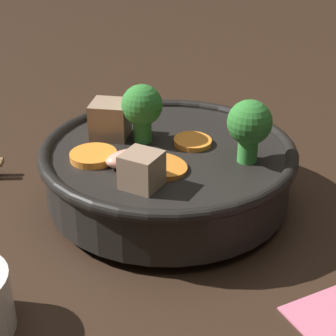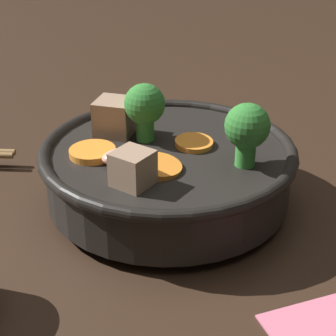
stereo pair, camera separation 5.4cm
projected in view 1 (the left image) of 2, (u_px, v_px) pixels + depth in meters
The scene contains 2 objects.
ground_plane at pixel (168, 203), 0.56m from camera, with size 3.00×3.00×0.00m, color black.
stirfry_bowl at pixel (168, 165), 0.54m from camera, with size 0.25×0.25×0.12m.
Camera 1 is at (-0.43, 0.21, 0.29)m, focal length 60.00 mm.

